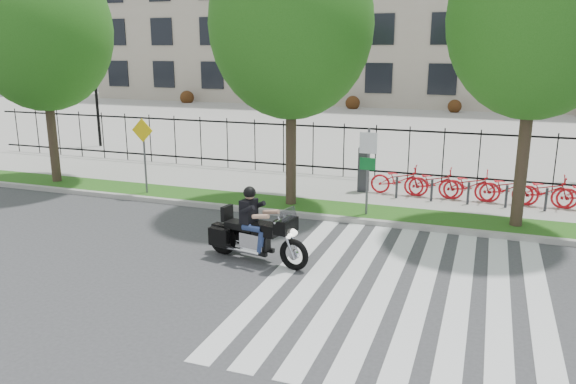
% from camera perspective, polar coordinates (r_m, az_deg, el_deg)
% --- Properties ---
extents(ground, '(120.00, 120.00, 0.00)m').
position_cam_1_polar(ground, '(13.48, -9.30, -6.84)').
color(ground, '#38383B').
rests_on(ground, ground).
extents(curb, '(60.00, 0.20, 0.15)m').
position_cam_1_polar(curb, '(16.95, -2.62, -1.94)').
color(curb, '#9E9B94').
rests_on(curb, ground).
extents(grass_verge, '(60.00, 1.50, 0.15)m').
position_cam_1_polar(grass_verge, '(17.71, -1.58, -1.21)').
color(grass_verge, '#1F5214').
rests_on(grass_verge, ground).
extents(sidewalk, '(60.00, 3.50, 0.15)m').
position_cam_1_polar(sidewalk, '(19.98, 1.03, 0.60)').
color(sidewalk, '#AAA79F').
rests_on(sidewalk, ground).
extents(plaza, '(80.00, 34.00, 0.10)m').
position_cam_1_polar(plaza, '(36.78, 9.94, 6.70)').
color(plaza, '#AAA79F').
rests_on(plaza, ground).
extents(crosswalk_stripes, '(5.70, 8.00, 0.01)m').
position_cam_1_polar(crosswalk_stripes, '(12.03, 11.55, -9.59)').
color(crosswalk_stripes, silver).
rests_on(crosswalk_stripes, ground).
extents(iron_fence, '(30.00, 0.06, 2.00)m').
position_cam_1_polar(iron_fence, '(21.39, 2.56, 4.45)').
color(iron_fence, black).
rests_on(iron_fence, sidewalk).
extents(lamp_post_left, '(1.06, 0.70, 4.25)m').
position_cam_1_polar(lamp_post_left, '(29.34, -18.99, 10.44)').
color(lamp_post_left, black).
rests_on(lamp_post_left, ground).
extents(street_tree_0, '(4.78, 4.78, 8.03)m').
position_cam_1_polar(street_tree_0, '(21.63, -23.76, 14.77)').
color(street_tree_0, '#37271E').
rests_on(street_tree_0, grass_verge).
extents(street_tree_1, '(4.78, 4.78, 8.11)m').
position_cam_1_polar(street_tree_1, '(16.86, 0.32, 16.67)').
color(street_tree_1, '#37271E').
rests_on(street_tree_1, grass_verge).
extents(street_tree_2, '(4.45, 4.45, 8.00)m').
position_cam_1_polar(street_tree_2, '(15.92, 24.00, 15.86)').
color(street_tree_2, '#37271E').
rests_on(street_tree_2, grass_verge).
extents(bike_share_station, '(7.82, 0.87, 1.50)m').
position_cam_1_polar(bike_share_station, '(18.61, 19.42, 0.55)').
color(bike_share_station, '#2D2D33').
rests_on(bike_share_station, sidewalk).
extents(sign_pole_regulatory, '(0.50, 0.09, 2.50)m').
position_cam_1_polar(sign_pole_regulatory, '(16.13, 8.11, 3.18)').
color(sign_pole_regulatory, '#59595B').
rests_on(sign_pole_regulatory, grass_verge).
extents(sign_pole_warning, '(0.78, 0.09, 2.49)m').
position_cam_1_polar(sign_pole_warning, '(19.05, -14.45, 4.59)').
color(sign_pole_warning, '#59595B').
rests_on(sign_pole_warning, grass_verge).
extents(motorcycle_rider, '(2.75, 1.11, 2.14)m').
position_cam_1_polar(motorcycle_rider, '(13.04, -3.30, -4.08)').
color(motorcycle_rider, black).
rests_on(motorcycle_rider, ground).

